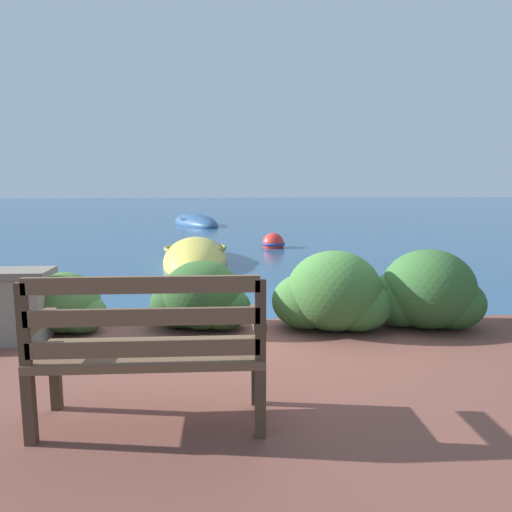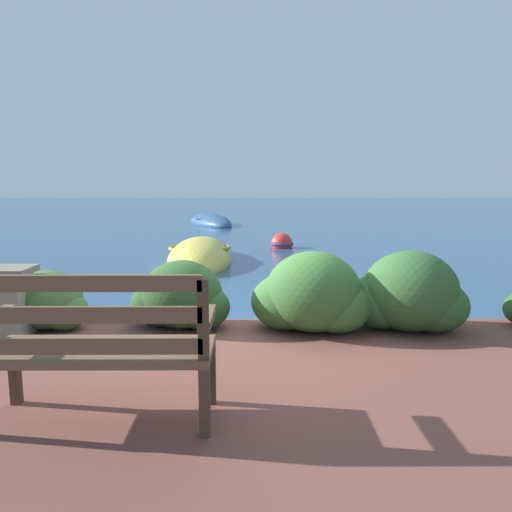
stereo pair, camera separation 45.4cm
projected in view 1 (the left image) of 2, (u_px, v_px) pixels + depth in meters
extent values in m
plane|color=navy|center=(258.00, 339.00, 5.19)|extent=(80.00, 80.00, 0.00)
cube|color=#433123|center=(56.00, 379.00, 3.11)|extent=(0.06, 0.06, 0.40)
cube|color=#433123|center=(256.00, 374.00, 3.19)|extent=(0.06, 0.06, 0.40)
cube|color=#433123|center=(29.00, 409.00, 2.70)|extent=(0.06, 0.06, 0.40)
cube|color=#433123|center=(260.00, 403.00, 2.77)|extent=(0.06, 0.06, 0.40)
cube|color=brown|center=(151.00, 354.00, 2.91)|extent=(1.32, 0.48, 0.05)
cube|color=brown|center=(144.00, 348.00, 2.69)|extent=(1.25, 0.04, 0.09)
cube|color=brown|center=(143.00, 317.00, 2.66)|extent=(1.25, 0.04, 0.09)
cube|color=brown|center=(142.00, 285.00, 2.63)|extent=(1.25, 0.04, 0.09)
cube|color=#433123|center=(23.00, 324.00, 2.63)|extent=(0.06, 0.04, 0.45)
cube|color=#433123|center=(260.00, 320.00, 2.70)|extent=(0.06, 0.04, 0.45)
cube|color=brown|center=(38.00, 321.00, 2.84)|extent=(0.07, 0.43, 0.05)
cube|color=brown|center=(258.00, 318.00, 2.92)|extent=(0.07, 0.43, 0.05)
ellipsoid|color=#426B33|center=(64.00, 302.00, 4.68)|extent=(0.67, 0.61, 0.57)
ellipsoid|color=#426B33|center=(46.00, 310.00, 4.74)|extent=(0.50, 0.45, 0.40)
ellipsoid|color=#426B33|center=(82.00, 314.00, 4.68)|extent=(0.47, 0.42, 0.37)
ellipsoid|color=#284C23|center=(202.00, 295.00, 4.78)|extent=(0.78, 0.70, 0.66)
ellipsoid|color=#284C23|center=(180.00, 304.00, 4.84)|extent=(0.59, 0.53, 0.47)
ellipsoid|color=#284C23|center=(222.00, 308.00, 4.77)|extent=(0.55, 0.49, 0.43)
ellipsoid|color=#38662D|center=(334.00, 291.00, 4.74)|extent=(0.90, 0.81, 0.77)
ellipsoid|color=#38662D|center=(307.00, 301.00, 4.81)|extent=(0.68, 0.61, 0.54)
ellipsoid|color=#38662D|center=(358.00, 305.00, 4.73)|extent=(0.63, 0.57, 0.50)
ellipsoid|color=#2D5628|center=(428.00, 289.00, 4.81)|extent=(0.90, 0.81, 0.77)
ellipsoid|color=#2D5628|center=(400.00, 299.00, 4.88)|extent=(0.68, 0.61, 0.54)
ellipsoid|color=#2D5628|center=(452.00, 303.00, 4.80)|extent=(0.63, 0.57, 0.50)
ellipsoid|color=#DBC64C|center=(195.00, 260.00, 9.95)|extent=(1.32, 3.41, 0.84)
torus|color=olive|center=(195.00, 248.00, 9.91)|extent=(1.28, 1.28, 0.07)
cube|color=#846647|center=(196.00, 246.00, 10.42)|extent=(0.99, 0.15, 0.04)
cube|color=#846647|center=(194.00, 253.00, 9.50)|extent=(0.99, 0.15, 0.04)
ellipsoid|color=#2D517A|center=(196.00, 223.00, 18.22)|extent=(2.35, 3.41, 0.69)
torus|color=#2D4157|center=(195.00, 218.00, 18.19)|extent=(1.51, 1.51, 0.07)
cube|color=#846647|center=(200.00, 220.00, 17.77)|extent=(0.87, 0.48, 0.04)
cube|color=#846647|center=(192.00, 218.00, 18.55)|extent=(0.87, 0.48, 0.04)
sphere|color=red|center=(273.00, 244.00, 12.16)|extent=(0.53, 0.53, 0.53)
torus|color=navy|center=(273.00, 244.00, 12.16)|extent=(0.58, 0.58, 0.06)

